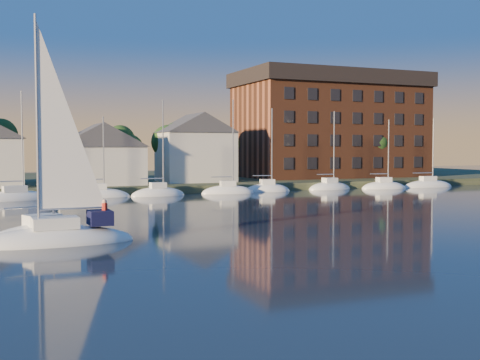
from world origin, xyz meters
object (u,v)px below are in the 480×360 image
clubhouse_centre (99,153)px  clubhouse_east (195,147)px  condo_block (330,124)px  hero_sailboat (58,234)px  drifting_sailboat_left (43,239)px

clubhouse_centre → clubhouse_east: (14.00, 2.00, 0.87)m
clubhouse_centre → clubhouse_east: clubhouse_east is taller
clubhouse_centre → clubhouse_east: 14.17m
condo_block → hero_sailboat: (-49.70, -50.01, -9.18)m
clubhouse_east → hero_sailboat: (-23.70, -44.06, -5.38)m
clubhouse_centre → condo_block: size_ratio=0.37×
clubhouse_centre → hero_sailboat: hero_sailboat is taller
clubhouse_centre → condo_block: (40.00, 7.95, 4.66)m
clubhouse_east → condo_block: 26.94m
clubhouse_centre → hero_sailboat: size_ratio=0.77×
condo_block → drifting_sailboat_left: condo_block is taller
clubhouse_centre → drifting_sailboat_left: 41.77m
clubhouse_east → hero_sailboat: hero_sailboat is taller
condo_block → drifting_sailboat_left: size_ratio=2.63×
condo_block → drifting_sailboat_left: 70.35m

